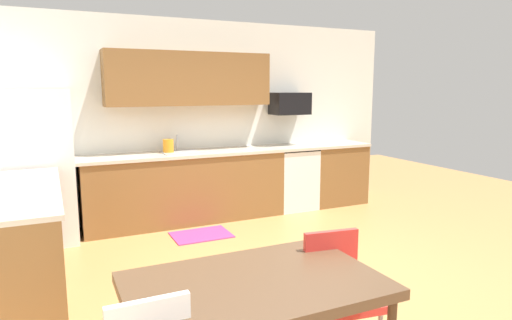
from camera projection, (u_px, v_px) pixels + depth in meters
The scene contains 17 objects.
ground_plane at pixel (301, 281), 4.12m from camera, with size 12.00×12.00×0.00m, color #B77F47.
wall_back at pixel (207, 119), 6.28m from camera, with size 5.80×0.10×2.70m, color silver.
cabinet_run_back at pixel (186, 189), 5.93m from camera, with size 2.65×0.60×0.90m, color brown.
cabinet_run_back_right at pixel (334, 174), 6.93m from camera, with size 0.90×0.60×0.90m, color brown.
cabinet_run_left at pixel (24, 245), 3.81m from camera, with size 0.60×2.00×0.90m, color brown.
countertop_back at pixel (216, 152), 6.03m from camera, with size 4.80×0.64×0.04m, color beige.
countertop_left at pixel (19, 191), 3.73m from camera, with size 0.64×2.00×0.04m, color beige.
upper_cabinets_back at pixel (190, 79), 5.87m from camera, with size 2.20×0.34×0.70m, color brown.
refrigerator at pixel (38, 167), 5.06m from camera, with size 0.76×0.70×1.77m, color white.
oven_range at pixel (292, 178), 6.61m from camera, with size 0.60×0.60×0.91m.
microwave at pixel (290, 104), 6.53m from camera, with size 0.54×0.36×0.32m, color black.
sink_basin at pixel (181, 157), 5.84m from camera, with size 0.48×0.40×0.14m, color #A5A8AD.
sink_faucet at pixel (177, 144), 5.97m from camera, with size 0.02×0.02×0.24m, color #B2B5BA.
dining_table at pixel (254, 290), 2.46m from camera, with size 1.40×0.90×0.73m.
chair_near_table at pixel (338, 287), 2.87m from camera, with size 0.45×0.45×0.85m.
floor_mat at pixel (201, 235), 5.42m from camera, with size 0.70×0.50×0.01m, color #CC3372.
kettle at pixel (168, 147), 5.80m from camera, with size 0.14×0.14×0.20m, color orange.
Camera 1 is at (-2.03, -3.34, 1.78)m, focal length 31.12 mm.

